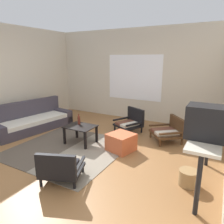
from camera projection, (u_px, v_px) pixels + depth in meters
The scene contains 14 objects.
ground_plane at pixel (72, 157), 4.00m from camera, with size 7.80×7.80×0.00m, color olive.
far_wall_with_window at pixel (135, 75), 6.25m from camera, with size 5.60×0.13×2.70m.
area_rug at pixel (68, 149), 4.34m from camera, with size 2.17×2.12×0.01m.
couch at pixel (32, 121), 5.48m from camera, with size 1.08×2.15×0.74m.
coffee_table at pixel (80, 129), 4.55m from camera, with size 0.64×0.51×0.41m.
armchair_by_window at pixel (131, 121), 5.35m from camera, with size 0.78×0.77×0.59m.
armchair_striped_foreground at pixel (61, 168), 3.14m from camera, with size 0.75×0.72×0.53m.
armchair_corner at pixel (169, 130), 4.71m from camera, with size 0.86×0.87×0.55m.
ottoman_orange at pixel (121, 142), 4.24m from camera, with size 0.48×0.48×0.36m, color #BC5633.
console_shelf at pixel (207, 139), 2.93m from camera, with size 0.40×1.49×0.84m.
crt_television at pixel (208, 122), 2.65m from camera, with size 0.52×0.36×0.43m.
clay_vase at pixel (211, 118), 3.17m from camera, with size 0.21×0.21×0.34m.
glass_bottle at pixel (79, 120), 4.63m from camera, with size 0.06×0.06×0.24m.
wicker_basket at pixel (188, 178), 3.08m from camera, with size 0.28×0.28×0.24m, color #9E7A4C.
Camera 1 is at (2.45, -2.82, 1.85)m, focal length 33.16 mm.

